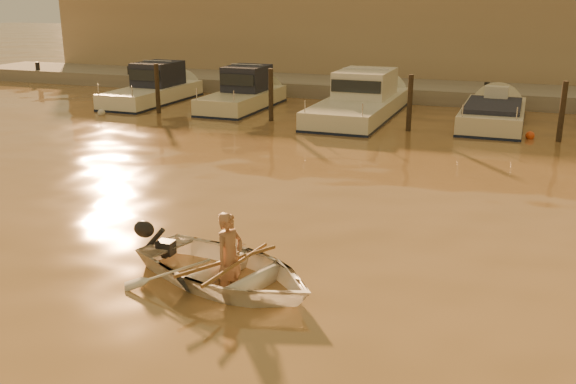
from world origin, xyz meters
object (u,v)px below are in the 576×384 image
at_px(person, 230,258).
at_px(moored_boat_3, 493,119).
at_px(dinghy, 226,270).
at_px(moored_boat_2, 360,101).
at_px(moored_boat_1, 242,94).
at_px(moored_boat_0, 152,89).
at_px(waterfront_building, 460,39).

height_order(person, moored_boat_3, person).
xyz_separation_m(dinghy, moored_boat_2, (-1.78, 15.92, 0.38)).
relative_size(moored_boat_1, moored_boat_3, 0.97).
bearing_deg(moored_boat_2, moored_boat_1, 180.00).
bearing_deg(moored_boat_3, person, -101.45).
bearing_deg(moored_boat_0, moored_boat_3, 0.00).
bearing_deg(moored_boat_0, moored_boat_1, 0.00).
height_order(person, moored_boat_1, moored_boat_1).
relative_size(person, waterfront_building, 0.03).
xyz_separation_m(dinghy, moored_boat_0, (-11.38, 15.92, 0.38)).
xyz_separation_m(dinghy, waterfront_building, (0.78, 26.92, 2.16)).
distance_m(dinghy, waterfront_building, 27.02).
distance_m(moored_boat_2, waterfront_building, 11.43).
xyz_separation_m(moored_boat_0, moored_boat_1, (4.44, 0.00, 0.00)).
relative_size(person, moored_boat_1, 0.26).
distance_m(moored_boat_3, waterfront_building, 11.50).
xyz_separation_m(moored_boat_2, waterfront_building, (2.56, 11.00, 1.77)).
xyz_separation_m(person, moored_boat_0, (-11.47, 15.95, 0.14)).
height_order(person, moored_boat_0, moored_boat_0).
relative_size(dinghy, moored_boat_1, 0.58).
xyz_separation_m(moored_boat_3, waterfront_building, (-2.55, 11.00, 2.17)).
relative_size(dinghy, moored_boat_3, 0.56).
bearing_deg(waterfront_building, moored_boat_3, -76.97).
xyz_separation_m(person, moored_boat_1, (-7.03, 15.95, 0.14)).
bearing_deg(moored_boat_0, person, -54.27).
height_order(moored_boat_1, waterfront_building, waterfront_building).
height_order(moored_boat_2, waterfront_building, waterfront_building).
height_order(moored_boat_0, waterfront_building, waterfront_building).
distance_m(moored_boat_1, moored_boat_2, 5.15).
height_order(person, moored_boat_2, moored_boat_2).
relative_size(moored_boat_0, waterfront_building, 0.14).
bearing_deg(moored_boat_1, moored_boat_0, 180.00).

